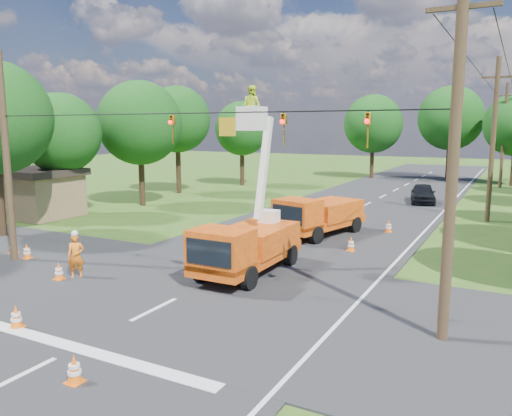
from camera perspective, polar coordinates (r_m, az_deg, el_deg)
The scene contains 29 objects.
ground at distance 34.03m, azimuth 10.28°, elevation -0.79°, with size 140.00×140.00×0.00m, color #2C5519.
road_main at distance 34.03m, azimuth 10.28°, elevation -0.79°, with size 12.00×100.00×0.06m, color black.
road_cross at distance 18.18m, azimuth -7.51°, elevation -9.58°, with size 56.00×10.00×0.07m, color black.
stop_bar at distance 14.57m, azimuth -19.83°, elevation -14.97°, with size 9.00×0.45×0.02m, color silver.
edge_line at distance 32.82m, azimuth 19.63°, elevation -1.56°, with size 0.12×90.00×0.02m, color silver.
bucket_truck at distance 19.80m, azimuth -1.07°, elevation -3.22°, with size 2.36×5.86×7.43m.
second_truck at distance 27.10m, azimuth 7.14°, elevation -0.81°, with size 3.54×6.21×2.20m.
ground_worker at distance 20.74m, azimuth -19.89°, elevation -5.17°, with size 0.64×0.42×1.75m, color orange.
distant_car at distance 40.85m, azimuth 18.54°, elevation 1.60°, with size 1.78×4.42×1.51m, color black.
traffic_cone_0 at distance 16.46m, azimuth -25.72°, elevation -11.16°, with size 0.38×0.38×0.71m.
traffic_cone_1 at distance 12.70m, azimuth -20.05°, elevation -16.93°, with size 0.38×0.38×0.71m.
traffic_cone_2 at distance 22.16m, azimuth 1.56°, elevation -5.08°, with size 0.38×0.38×0.71m.
traffic_cone_3 at distance 24.10m, azimuth 10.81°, elevation -4.08°, with size 0.38×0.38×0.71m.
traffic_cone_4 at distance 20.77m, azimuth -21.61°, elevation -6.73°, with size 0.38×0.38×0.71m.
traffic_cone_5 at distance 24.56m, azimuth -24.71°, elevation -4.52°, with size 0.38×0.38×0.71m.
traffic_cone_6 at distance 25.89m, azimuth -26.01°, elevation -3.93°, with size 0.38×0.38×0.71m.
traffic_cone_7 at distance 28.83m, azimuth 14.93°, elevation -2.04°, with size 0.38×0.38×0.71m.
pole_right_near at distance 14.09m, azimuth 21.64°, elevation 5.61°, with size 1.80×0.30×10.00m.
pole_right_mid at distance 34.03m, azimuth 25.47°, elevation 7.12°, with size 1.80×0.30×10.00m.
pole_right_far at distance 54.01m, azimuth 26.47°, elevation 7.50°, with size 1.80×0.30×10.00m.
pole_left at distance 24.07m, azimuth -26.62°, elevation 5.08°, with size 0.30×0.30×9.00m.
signal_span at distance 16.02m, azimuth -1.37°, elevation 9.38°, with size 18.00×0.29×1.07m.
shed at distance 35.88m, azimuth -23.87°, elevation 1.69°, with size 5.50×4.50×3.15m.
tree_left_c at distance 35.12m, azimuth -21.46°, elevation 7.95°, with size 5.20×5.20×8.06m.
tree_left_d at distance 38.31m, azimuth -13.14°, elevation 9.43°, with size 6.20×6.20×9.24m.
tree_left_e at distance 44.90m, azimuth -8.99°, elevation 9.96°, with size 5.80×5.80×9.41m.
tree_left_f at distance 50.52m, azimuth -1.61°, elevation 9.06°, with size 5.40×5.40×8.40m.
tree_far_a at distance 58.94m, azimuth 13.25°, elevation 9.33°, with size 6.60×6.60×9.50m.
tree_far_b at distance 59.41m, azimuth 21.36°, elevation 9.55°, with size 7.00×7.00×10.32m.
Camera 1 is at (10.04, -11.99, 5.84)m, focal length 35.00 mm.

